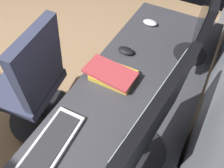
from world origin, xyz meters
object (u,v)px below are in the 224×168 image
object	(u,v)px
keyboard_main	(46,152)
mouse_spare	(126,51)
drawer_pedestal	(120,150)
monitor_secondary	(204,20)
monitor_primary	(152,125)
book_stack_near	(112,74)
mouse_main	(150,23)
office_chair	(35,89)

from	to	relation	value
keyboard_main	mouse_spare	bearing A→B (deg)	178.39
drawer_pedestal	monitor_secondary	distance (m)	0.90
drawer_pedestal	monitor_primary	xyz separation A→B (m)	(0.07, 0.14, 0.64)
mouse_spare	drawer_pedestal	bearing A→B (deg)	24.80
book_stack_near	mouse_main	bearing A→B (deg)	-179.83
monitor_primary	monitor_secondary	distance (m)	0.70
monitor_primary	office_chair	world-z (taller)	monitor_primary
monitor_secondary	book_stack_near	bearing A→B (deg)	-39.71
monitor_secondary	book_stack_near	xyz separation A→B (m)	(0.40, -0.33, -0.22)
drawer_pedestal	book_stack_near	world-z (taller)	book_stack_near
keyboard_main	mouse_main	bearing A→B (deg)	177.88
monitor_secondary	book_stack_near	size ratio (longest dim) A/B	1.61
monitor_primary	keyboard_main	xyz separation A→B (m)	(0.21, -0.36, -0.24)
drawer_pedestal	mouse_main	xyz separation A→B (m)	(-0.79, -0.19, 0.40)
monitor_secondary	keyboard_main	world-z (taller)	monitor_secondary
mouse_main	keyboard_main	bearing A→B (deg)	-2.12
monitor_secondary	mouse_main	size ratio (longest dim) A/B	4.51
monitor_primary	monitor_secondary	bearing A→B (deg)	178.95
mouse_spare	office_chair	xyz separation A→B (m)	(0.39, -0.52, -0.29)
mouse_main	mouse_spare	distance (m)	0.35
book_stack_near	monitor_primary	bearing A→B (deg)	46.62
monitor_secondary	mouse_spare	world-z (taller)	monitor_secondary
mouse_spare	office_chair	world-z (taller)	office_chair
monitor_primary	mouse_main	xyz separation A→B (m)	(-0.87, -0.32, -0.24)
office_chair	monitor_secondary	bearing A→B (deg)	123.27
mouse_main	book_stack_near	distance (m)	0.56
drawer_pedestal	mouse_main	world-z (taller)	mouse_main
monitor_secondary	mouse_main	world-z (taller)	monitor_secondary
monitor_primary	book_stack_near	distance (m)	0.50
mouse_main	office_chair	distance (m)	0.96
mouse_main	book_stack_near	size ratio (longest dim) A/B	0.36
mouse_spare	book_stack_near	distance (m)	0.22
keyboard_main	mouse_spare	xyz separation A→B (m)	(-0.73, 0.02, 0.01)
monitor_primary	mouse_spare	size ratio (longest dim) A/B	4.47
drawer_pedestal	monitor_secondary	world-z (taller)	monitor_secondary
book_stack_near	office_chair	distance (m)	0.64
drawer_pedestal	book_stack_near	bearing A→B (deg)	-141.00
office_chair	keyboard_main	bearing A→B (deg)	55.68
drawer_pedestal	office_chair	xyz separation A→B (m)	(-0.06, -0.72, 0.11)
keyboard_main	book_stack_near	bearing A→B (deg)	175.36
drawer_pedestal	monitor_primary	bearing A→B (deg)	61.09
office_chair	mouse_spare	bearing A→B (deg)	126.85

